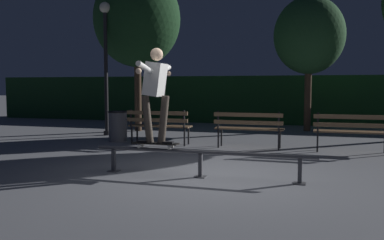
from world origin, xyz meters
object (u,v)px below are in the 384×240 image
(skateboard, at_px, (156,144))
(park_bench_right_center, at_px, (352,129))
(park_bench_leftmost, at_px, (159,123))
(park_bench_left_center, at_px, (249,126))
(skateboarder, at_px, (155,87))
(tree_behind_benches, at_px, (309,36))
(trash_can, at_px, (118,126))
(grind_rail, at_px, (200,157))
(tree_far_left, at_px, (137,20))
(lamp_post_left, at_px, (106,51))

(skateboard, relative_size, park_bench_right_center, 0.49)
(skateboard, relative_size, park_bench_leftmost, 0.49)
(park_bench_leftmost, relative_size, park_bench_left_center, 1.00)
(skateboarder, distance_m, tree_behind_benches, 8.02)
(skateboard, bearing_deg, tree_behind_benches, 73.47)
(park_bench_leftmost, distance_m, tree_behind_benches, 6.06)
(tree_behind_benches, xyz_separation_m, trash_can, (-4.73, -4.04, -2.64))
(grind_rail, bearing_deg, park_bench_left_center, 85.67)
(grind_rail, relative_size, tree_far_left, 0.71)
(park_bench_leftmost, relative_size, lamp_post_left, 0.41)
(tree_behind_benches, distance_m, tree_far_left, 5.52)
(skateboarder, xyz_separation_m, tree_far_left, (-3.05, 6.00, 2.14))
(tree_far_left, bearing_deg, skateboard, -63.08)
(park_bench_right_center, bearing_deg, park_bench_left_center, 180.00)
(tree_behind_benches, bearing_deg, skateboard, -106.53)
(park_bench_leftmost, relative_size, tree_behind_benches, 0.37)
(skateboarder, relative_size, trash_can, 1.95)
(skateboarder, height_order, tree_far_left, tree_far_left)
(tree_behind_benches, bearing_deg, park_bench_leftmost, -129.02)
(park_bench_leftmost, bearing_deg, trash_can, 169.16)
(skateboard, distance_m, park_bench_right_center, 4.61)
(tree_far_left, height_order, lamp_post_left, tree_far_left)
(tree_far_left, bearing_deg, tree_behind_benches, 16.16)
(skateboarder, height_order, park_bench_right_center, skateboarder)
(grind_rail, distance_m, skateboarder, 1.35)
(grind_rail, bearing_deg, skateboarder, 180.00)
(skateboarder, xyz_separation_m, trash_can, (-2.49, 3.49, -1.03))
(skateboard, xyz_separation_m, tree_far_left, (-3.05, 6.00, 3.07))
(park_bench_leftmost, distance_m, park_bench_right_center, 4.51)
(park_bench_right_center, bearing_deg, skateboarder, -135.18)
(tree_behind_benches, relative_size, lamp_post_left, 1.10)
(park_bench_leftmost, xyz_separation_m, trash_can, (-1.26, 0.24, -0.12))
(grind_rail, distance_m, park_bench_left_center, 3.26)
(skateboarder, bearing_deg, park_bench_leftmost, 110.84)
(park_bench_left_center, bearing_deg, park_bench_leftmost, 180.00)
(park_bench_right_center, height_order, tree_behind_benches, tree_behind_benches)
(park_bench_leftmost, relative_size, trash_can, 2.00)
(skateboard, xyz_separation_m, park_bench_left_center, (1.02, 3.25, 0.03))
(skateboard, distance_m, skateboarder, 0.94)
(park_bench_leftmost, xyz_separation_m, park_bench_right_center, (4.51, 0.00, 0.00))
(skateboarder, xyz_separation_m, tree_behind_benches, (2.23, 7.53, 1.61))
(skateboarder, xyz_separation_m, park_bench_left_center, (1.02, 3.25, -0.91))
(skateboard, distance_m, park_bench_left_center, 3.40)
(tree_far_left, bearing_deg, trash_can, -77.52)
(park_bench_right_center, bearing_deg, trash_can, 177.61)
(skateboarder, distance_m, park_bench_leftmost, 3.59)
(park_bench_left_center, xyz_separation_m, trash_can, (-3.51, 0.24, -0.12))
(park_bench_leftmost, bearing_deg, park_bench_left_center, 0.00)
(park_bench_left_center, bearing_deg, lamp_post_left, 162.71)
(park_bench_right_center, bearing_deg, tree_behind_benches, 103.61)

